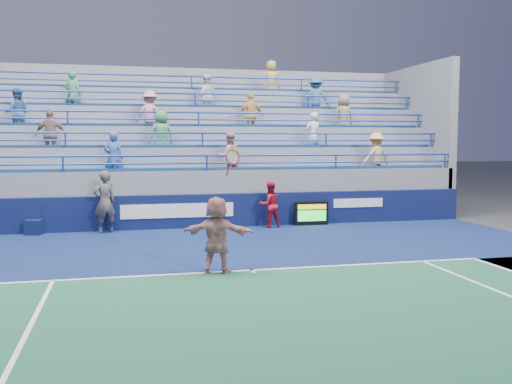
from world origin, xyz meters
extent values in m
plane|color=#333538|center=(0.00, 0.00, 0.00)|extent=(120.00, 120.00, 0.00)
cube|color=#0D1844|center=(0.00, 2.20, 0.01)|extent=(18.00, 8.40, 0.02)
cube|color=white|center=(0.00, 0.00, 0.02)|extent=(11.00, 0.10, 0.01)
cube|color=white|center=(0.00, -0.10, 0.02)|extent=(0.08, 0.30, 0.01)
cube|color=#0A133C|center=(0.00, 6.50, 0.55)|extent=(18.00, 0.30, 1.10)
cube|color=white|center=(-1.00, 6.34, 0.60)|extent=(3.60, 0.02, 0.45)
cube|color=white|center=(5.20, 6.34, 0.70)|extent=(1.80, 0.02, 0.30)
cube|color=slate|center=(0.00, 9.45, 0.55)|extent=(18.00, 5.60, 1.10)
cube|color=slate|center=(0.00, 9.45, 0.93)|extent=(18.00, 5.60, 1.85)
cube|color=#144290|center=(0.00, 7.10, 1.90)|extent=(17.40, 0.45, 0.10)
cylinder|color=#1F3CA9|center=(0.00, 6.70, 2.35)|extent=(18.00, 0.07, 0.07)
cube|color=slate|center=(0.00, 9.95, 1.30)|extent=(18.00, 4.60, 2.60)
cube|color=#144290|center=(0.00, 8.10, 2.65)|extent=(17.40, 0.45, 0.10)
cylinder|color=#1F3CA9|center=(0.00, 7.70, 3.10)|extent=(18.00, 0.07, 0.07)
cube|color=slate|center=(0.00, 10.45, 1.68)|extent=(18.00, 3.60, 3.35)
cube|color=#144290|center=(0.00, 9.10, 3.40)|extent=(17.40, 0.45, 0.10)
cylinder|color=#1F3CA9|center=(0.00, 8.70, 3.85)|extent=(18.00, 0.07, 0.07)
cube|color=slate|center=(0.00, 10.95, 2.05)|extent=(18.00, 2.60, 4.10)
cube|color=#144290|center=(0.00, 10.10, 4.15)|extent=(17.40, 0.45, 0.10)
cylinder|color=#1F3CA9|center=(0.00, 9.70, 4.60)|extent=(18.00, 0.07, 0.07)
cube|color=slate|center=(0.00, 11.45, 2.42)|extent=(18.00, 1.60, 4.85)
cube|color=#144290|center=(0.00, 11.10, 4.90)|extent=(17.40, 0.45, 0.10)
cylinder|color=#1F3CA9|center=(0.00, 10.70, 5.35)|extent=(18.00, 0.07, 0.07)
imported|color=silver|center=(0.48, 10.10, 4.53)|extent=(0.83, 0.65, 1.70)
imported|color=#325C97|center=(-6.19, 9.10, 3.78)|extent=(0.88, 0.72, 1.70)
imported|color=#2F618F|center=(4.92, 10.10, 4.53)|extent=(1.23, 0.91, 1.70)
imported|color=#8F6A5F|center=(-4.99, 8.10, 3.03)|extent=(1.00, 0.42, 1.70)
imported|color=#334C9B|center=(-2.98, 7.10, 2.28)|extent=(0.66, 0.48, 1.70)
imported|color=gold|center=(3.33, 11.10, 5.28)|extent=(0.85, 0.57, 1.70)
imported|color=#3B8356|center=(-4.42, 10.10, 4.53)|extent=(0.70, 0.54, 1.70)
imported|color=#DDAD56|center=(2.03, 9.10, 3.78)|extent=(1.06, 0.60, 1.70)
imported|color=#E9B85A|center=(6.19, 7.10, 2.28)|extent=(1.22, 0.87, 1.70)
imported|color=#3F8C52|center=(-1.37, 8.10, 3.03)|extent=(0.93, 0.71, 1.70)
imported|color=#CC848A|center=(0.82, 7.10, 2.28)|extent=(0.94, 0.80, 1.70)
imported|color=silver|center=(4.14, 8.10, 3.03)|extent=(0.71, 0.56, 1.70)
imported|color=#8A795C|center=(5.73, 9.10, 3.78)|extent=(0.89, 0.63, 1.70)
imported|color=#D0878F|center=(-1.71, 9.10, 3.78)|extent=(1.22, 0.89, 1.70)
cube|color=black|center=(3.44, 6.15, 0.40)|extent=(1.15, 0.14, 0.80)
cube|color=gold|center=(3.44, 6.07, 0.64)|extent=(0.98, 0.02, 0.16)
cube|color=#19E533|center=(3.44, 6.07, 0.34)|extent=(0.98, 0.02, 0.36)
cube|color=#0C173C|center=(-5.33, 6.20, 0.23)|extent=(0.54, 0.54, 0.46)
cube|color=#0C173C|center=(-5.33, 6.40, 0.64)|extent=(0.46, 0.14, 0.36)
imported|color=silver|center=(-0.76, -0.01, 0.83)|extent=(1.61, 1.03, 1.66)
torus|color=#AD1517|center=(-0.41, -0.01, 2.49)|extent=(0.34, 0.19, 0.34)
cylinder|color=#AD1517|center=(-0.51, -0.01, 2.21)|extent=(0.07, 0.19, 0.30)
sphere|color=yellow|center=(-0.36, -0.06, 2.63)|extent=(0.07, 0.07, 0.07)
imported|color=#131536|center=(-3.26, 6.06, 0.96)|extent=(0.83, 0.71, 1.92)
imported|color=#A31226|center=(1.95, 5.99, 0.75)|extent=(0.80, 0.66, 1.50)
camera|label=1|loc=(-2.67, -11.88, 2.81)|focal=40.00mm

